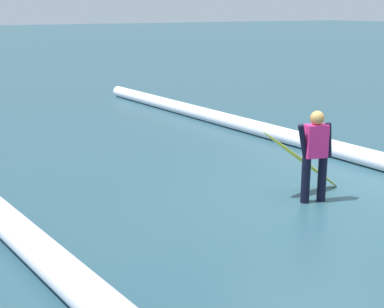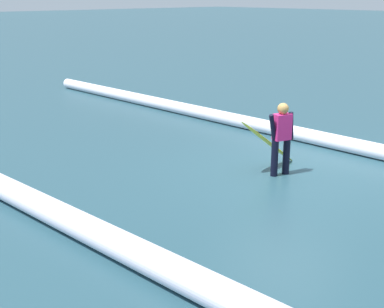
{
  "view_description": "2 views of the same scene",
  "coord_description": "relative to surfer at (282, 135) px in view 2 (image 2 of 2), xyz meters",
  "views": [
    {
      "loc": [
        -6.33,
        6.4,
        2.97
      ],
      "look_at": [
        -0.41,
        2.74,
        1.19
      ],
      "focal_mm": 53.51,
      "sensor_mm": 36.0,
      "label": 1
    },
    {
      "loc": [
        -6.07,
        8.23,
        3.46
      ],
      "look_at": [
        -0.01,
        2.63,
        0.92
      ],
      "focal_mm": 48.77,
      "sensor_mm": 36.0,
      "label": 2
    }
  ],
  "objects": [
    {
      "name": "surfboard",
      "position": [
        0.43,
        -0.13,
        -0.26
      ],
      "size": [
        0.33,
        1.6,
        1.15
      ],
      "color": "yellow",
      "rests_on": "ground_plane"
    },
    {
      "name": "surfer",
      "position": [
        0.0,
        0.0,
        0.0
      ],
      "size": [
        0.29,
        0.6,
        1.46
      ],
      "rotation": [
        0.0,
        0.0,
        4.42
      ],
      "color": "black",
      "rests_on": "ground_plane"
    },
    {
      "name": "wave_crest_foreground",
      "position": [
        2.84,
        -2.29,
        -0.64
      ],
      "size": [
        17.93,
        0.89,
        0.35
      ],
      "primitive_type": "cylinder",
      "rotation": [
        0.0,
        1.57,
        0.03
      ],
      "color": "white",
      "rests_on": "ground_plane"
    },
    {
      "name": "wave_crest_midground",
      "position": [
        0.89,
        4.46,
        -0.61
      ],
      "size": [
        23.14,
        2.08,
        0.41
      ],
      "primitive_type": "cylinder",
      "rotation": [
        0.0,
        1.57,
        0.07
      ],
      "color": "white",
      "rests_on": "ground_plane"
    },
    {
      "name": "ground_plane",
      "position": [
        0.04,
        -0.27,
        -0.82
      ],
      "size": [
        196.39,
        196.39,
        0.0
      ],
      "primitive_type": "plane",
      "color": "#274A56"
    }
  ]
}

